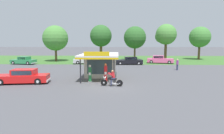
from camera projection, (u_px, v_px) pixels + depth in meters
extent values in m
plane|color=#4C4C51|center=(110.00, 86.00, 19.07)|extent=(300.00, 300.00, 0.00)
cube|color=#3D6B2D|center=(115.00, 59.00, 48.80)|extent=(120.00, 24.00, 0.01)
cube|color=beige|center=(101.00, 65.00, 24.46)|extent=(3.68, 3.73, 2.74)
cube|color=#384C56|center=(100.00, 67.00, 22.63)|extent=(2.95, 0.05, 1.75)
cube|color=silver|center=(100.00, 55.00, 22.88)|extent=(4.38, 7.05, 0.16)
cube|color=gold|center=(100.00, 56.00, 22.91)|extent=(4.38, 7.05, 0.18)
cube|color=gold|center=(97.00, 54.00, 19.38)|extent=(2.58, 0.08, 0.44)
cylinder|color=black|center=(114.00, 71.00, 19.92)|extent=(0.12, 0.12, 2.74)
cylinder|color=black|center=(80.00, 70.00, 20.03)|extent=(0.12, 0.12, 2.74)
cube|color=slate|center=(90.00, 82.00, 20.79)|extent=(0.44, 0.44, 0.10)
cylinder|color=#1E6B33|center=(90.00, 74.00, 20.69)|extent=(0.34, 0.34, 1.51)
cube|color=white|center=(90.00, 74.00, 20.50)|extent=(0.22, 0.02, 0.28)
sphere|color=white|center=(90.00, 66.00, 20.57)|extent=(0.26, 0.26, 0.26)
cube|color=slate|center=(106.00, 82.00, 20.74)|extent=(0.44, 0.44, 0.10)
cylinder|color=red|center=(106.00, 74.00, 20.63)|extent=(0.34, 0.34, 1.66)
cube|color=white|center=(106.00, 73.00, 20.44)|extent=(0.22, 0.02, 0.28)
sphere|color=orange|center=(106.00, 65.00, 20.50)|extent=(0.26, 0.26, 0.26)
cylinder|color=black|center=(104.00, 83.00, 19.03)|extent=(0.65, 0.19, 0.64)
cylinder|color=silver|center=(104.00, 83.00, 19.03)|extent=(0.18, 0.14, 0.16)
cylinder|color=black|center=(120.00, 83.00, 18.77)|extent=(0.65, 0.19, 0.64)
cylinder|color=silver|center=(120.00, 83.00, 18.77)|extent=(0.18, 0.14, 0.16)
ellipsoid|color=black|center=(111.00, 78.00, 18.85)|extent=(0.59, 0.32, 0.24)
cube|color=#59595E|center=(111.00, 82.00, 18.89)|extent=(0.47, 0.30, 0.36)
cube|color=black|center=(114.00, 79.00, 18.80)|extent=(0.51, 0.32, 0.10)
cylinder|color=silver|center=(105.00, 80.00, 18.97)|extent=(0.38, 0.12, 0.71)
cylinder|color=silver|center=(106.00, 76.00, 18.90)|extent=(0.13, 0.70, 0.04)
sphere|color=silver|center=(105.00, 78.00, 18.94)|extent=(0.16, 0.16, 0.16)
cube|color=black|center=(119.00, 82.00, 18.76)|extent=(0.46, 0.24, 0.12)
cylinder|color=silver|center=(115.00, 84.00, 18.71)|extent=(0.71, 0.18, 0.18)
cube|color=#2D3351|center=(113.00, 78.00, 18.81)|extent=(0.44, 0.39, 0.14)
cylinder|color=#2D3351|center=(111.00, 83.00, 18.73)|extent=(0.15, 0.25, 0.56)
cylinder|color=#2D3351|center=(112.00, 82.00, 19.05)|extent=(0.15, 0.25, 0.56)
cylinder|color=#B21E23|center=(113.00, 75.00, 18.77)|extent=(0.45, 0.37, 0.60)
sphere|color=#9E704C|center=(112.00, 71.00, 18.73)|extent=(0.22, 0.22, 0.22)
cylinder|color=#B21E23|center=(110.00, 75.00, 18.61)|extent=(0.54, 0.16, 0.31)
cylinder|color=#B21E23|center=(111.00, 74.00, 19.00)|extent=(0.54, 0.16, 0.31)
cube|color=red|center=(22.00, 78.00, 20.20)|extent=(5.50, 2.61, 0.71)
cube|color=red|center=(24.00, 72.00, 20.14)|extent=(2.49, 1.98, 0.60)
cube|color=#283847|center=(13.00, 72.00, 20.02)|extent=(0.24, 1.49, 0.48)
cube|color=#283847|center=(21.00, 73.00, 19.32)|extent=(1.93, 0.29, 0.45)
cube|color=#283847|center=(27.00, 71.00, 20.96)|extent=(1.93, 0.29, 0.45)
cube|color=silver|center=(49.00, 80.00, 20.50)|extent=(0.36, 1.83, 0.18)
cylinder|color=black|center=(0.00, 82.00, 19.15)|extent=(0.68, 0.29, 0.66)
cylinder|color=silver|center=(0.00, 82.00, 19.15)|extent=(0.32, 0.26, 0.30)
cylinder|color=black|center=(8.00, 79.00, 20.93)|extent=(0.68, 0.29, 0.66)
cylinder|color=silver|center=(8.00, 79.00, 20.93)|extent=(0.32, 0.26, 0.30)
cylinder|color=black|center=(38.00, 81.00, 19.52)|extent=(0.68, 0.29, 0.66)
cylinder|color=silver|center=(38.00, 81.00, 19.52)|extent=(0.32, 0.26, 0.30)
cylinder|color=black|center=(42.00, 78.00, 21.30)|extent=(0.68, 0.29, 0.66)
cylinder|color=silver|center=(42.00, 78.00, 21.30)|extent=(0.32, 0.26, 0.30)
cube|color=#E55993|center=(160.00, 60.00, 39.26)|extent=(5.39, 2.79, 0.80)
cube|color=#E55993|center=(158.00, 57.00, 39.26)|extent=(2.40, 1.96, 0.60)
cube|color=#283847|center=(164.00, 57.00, 39.01)|extent=(0.32, 1.36, 0.48)
cube|color=#283847|center=(158.00, 57.00, 39.99)|extent=(1.78, 0.40, 0.45)
cube|color=#283847|center=(158.00, 57.00, 38.52)|extent=(1.78, 0.40, 0.45)
cube|color=silver|center=(174.00, 62.00, 38.68)|extent=(0.46, 1.67, 0.18)
cube|color=silver|center=(147.00, 61.00, 39.90)|extent=(0.46, 1.67, 0.18)
sphere|color=white|center=(173.00, 60.00, 39.19)|extent=(0.18, 0.18, 0.18)
sphere|color=white|center=(174.00, 61.00, 38.09)|extent=(0.18, 0.18, 0.18)
cylinder|color=black|center=(169.00, 61.00, 39.67)|extent=(0.69, 0.33, 0.66)
cylinder|color=silver|center=(169.00, 61.00, 39.67)|extent=(0.34, 0.28, 0.30)
cylinder|color=black|center=(169.00, 62.00, 38.08)|extent=(0.69, 0.33, 0.66)
cylinder|color=silver|center=(169.00, 62.00, 38.08)|extent=(0.34, 0.28, 0.30)
cylinder|color=black|center=(152.00, 61.00, 40.49)|extent=(0.69, 0.33, 0.66)
cylinder|color=silver|center=(152.00, 61.00, 40.49)|extent=(0.34, 0.28, 0.30)
cylinder|color=black|center=(151.00, 62.00, 38.90)|extent=(0.69, 0.33, 0.66)
cylinder|color=silver|center=(151.00, 62.00, 38.90)|extent=(0.34, 0.28, 0.30)
cube|color=#B7B7BC|center=(87.00, 61.00, 38.58)|extent=(5.51, 2.87, 0.73)
cube|color=#B7B7BC|center=(84.00, 58.00, 38.41)|extent=(2.45, 2.00, 0.52)
cube|color=#283847|center=(90.00, 58.00, 38.60)|extent=(0.34, 1.37, 0.42)
cube|color=#283847|center=(84.00, 57.00, 39.16)|extent=(1.80, 0.42, 0.40)
cube|color=#283847|center=(84.00, 58.00, 37.66)|extent=(1.80, 0.42, 0.40)
cube|color=silver|center=(100.00, 62.00, 39.09)|extent=(0.48, 1.68, 0.18)
cube|color=silver|center=(73.00, 62.00, 38.12)|extent=(0.48, 1.68, 0.18)
sphere|color=white|center=(100.00, 60.00, 39.62)|extent=(0.18, 0.18, 0.18)
sphere|color=white|center=(100.00, 61.00, 38.50)|extent=(0.18, 0.18, 0.18)
cylinder|color=black|center=(95.00, 61.00, 39.74)|extent=(0.69, 0.34, 0.66)
cylinder|color=silver|center=(95.00, 61.00, 39.74)|extent=(0.34, 0.28, 0.30)
cylinder|color=black|center=(96.00, 62.00, 38.12)|extent=(0.69, 0.34, 0.66)
cylinder|color=silver|center=(96.00, 62.00, 38.12)|extent=(0.34, 0.28, 0.30)
cylinder|color=black|center=(78.00, 62.00, 39.09)|extent=(0.69, 0.34, 0.66)
cylinder|color=silver|center=(78.00, 62.00, 39.09)|extent=(0.34, 0.28, 0.30)
cylinder|color=black|center=(78.00, 63.00, 37.47)|extent=(0.69, 0.34, 0.66)
cylinder|color=silver|center=(78.00, 63.00, 37.47)|extent=(0.34, 0.28, 0.30)
cube|color=#2D844C|center=(23.00, 61.00, 37.62)|extent=(4.93, 2.68, 0.71)
cube|color=#2D844C|center=(24.00, 58.00, 37.49)|extent=(2.16, 1.97, 0.60)
cube|color=#283847|center=(20.00, 58.00, 37.68)|extent=(0.30, 1.46, 0.48)
cube|color=#283847|center=(21.00, 58.00, 36.69)|extent=(1.59, 0.31, 0.45)
cube|color=#283847|center=(27.00, 58.00, 38.28)|extent=(1.59, 0.31, 0.45)
cube|color=silver|center=(13.00, 62.00, 38.13)|extent=(0.43, 1.79, 0.18)
cube|color=silver|center=(34.00, 63.00, 37.17)|extent=(0.43, 1.79, 0.18)
sphere|color=white|center=(11.00, 61.00, 37.51)|extent=(0.18, 0.18, 0.18)
sphere|color=white|center=(15.00, 61.00, 38.68)|extent=(0.18, 0.18, 0.18)
cylinder|color=black|center=(13.00, 63.00, 37.11)|extent=(0.68, 0.31, 0.66)
cylinder|color=silver|center=(13.00, 63.00, 37.11)|extent=(0.33, 0.27, 0.30)
cylinder|color=black|center=(19.00, 62.00, 38.83)|extent=(0.68, 0.31, 0.66)
cylinder|color=silver|center=(19.00, 62.00, 38.83)|extent=(0.33, 0.27, 0.30)
cylinder|color=black|center=(28.00, 63.00, 36.46)|extent=(0.68, 0.31, 0.66)
cylinder|color=silver|center=(28.00, 63.00, 36.46)|extent=(0.33, 0.27, 0.30)
cylinder|color=black|center=(34.00, 62.00, 38.18)|extent=(0.68, 0.31, 0.66)
cylinder|color=silver|center=(34.00, 62.00, 38.18)|extent=(0.33, 0.27, 0.30)
cube|color=black|center=(129.00, 62.00, 37.20)|extent=(5.22, 2.21, 0.71)
cube|color=black|center=(131.00, 58.00, 37.13)|extent=(2.38, 1.81, 0.56)
cube|color=#283847|center=(125.00, 58.00, 37.10)|extent=(0.13, 1.49, 0.45)
cube|color=#283847|center=(131.00, 59.00, 36.31)|extent=(1.95, 0.14, 0.42)
cube|color=#283847|center=(130.00, 58.00, 37.94)|extent=(1.95, 0.14, 0.42)
cube|color=silver|center=(116.00, 63.00, 37.16)|extent=(0.23, 1.82, 0.18)
cube|color=silver|center=(142.00, 63.00, 37.30)|extent=(0.23, 1.82, 0.18)
sphere|color=white|center=(116.00, 62.00, 36.52)|extent=(0.18, 0.18, 0.18)
sphere|color=white|center=(115.00, 61.00, 37.73)|extent=(0.18, 0.18, 0.18)
cylinder|color=black|center=(120.00, 63.00, 36.29)|extent=(0.67, 0.24, 0.66)
cylinder|color=silver|center=(120.00, 63.00, 36.29)|extent=(0.31, 0.24, 0.30)
cylinder|color=black|center=(120.00, 62.00, 38.07)|extent=(0.67, 0.24, 0.66)
cylinder|color=silver|center=(120.00, 62.00, 38.07)|extent=(0.31, 0.24, 0.30)
cylinder|color=black|center=(139.00, 63.00, 36.39)|extent=(0.67, 0.24, 0.66)
cylinder|color=silver|center=(139.00, 63.00, 36.39)|extent=(0.31, 0.24, 0.30)
cylinder|color=black|center=(137.00, 62.00, 38.16)|extent=(0.67, 0.24, 0.66)
cylinder|color=silver|center=(137.00, 62.00, 38.16)|extent=(0.31, 0.24, 0.30)
cylinder|color=#2D3351|center=(177.00, 67.00, 29.63)|extent=(0.26, 0.26, 0.88)
cylinder|color=#8C338C|center=(177.00, 62.00, 29.54)|extent=(0.34, 0.34, 0.62)
sphere|color=beige|center=(178.00, 60.00, 29.48)|extent=(0.24, 0.24, 0.24)
cylinder|color=brown|center=(98.00, 66.00, 32.00)|extent=(0.26, 0.26, 0.77)
cylinder|color=black|center=(98.00, 62.00, 31.91)|extent=(0.34, 0.34, 0.55)
sphere|color=#9E704C|center=(98.00, 59.00, 31.86)|extent=(0.21, 0.21, 0.21)
cylinder|color=beige|center=(98.00, 59.00, 31.85)|extent=(0.33, 0.33, 0.02)
cylinder|color=brown|center=(56.00, 54.00, 43.27)|extent=(0.49, 0.49, 3.05)
sphere|color=#4C893D|center=(55.00, 38.00, 42.80)|extent=(5.58, 5.58, 5.58)
cylinder|color=brown|center=(199.00, 52.00, 47.29)|extent=(0.52, 0.52, 3.60)
sphere|color=#427F38|center=(200.00, 37.00, 46.82)|extent=(5.01, 5.01, 5.01)
cylinder|color=brown|center=(165.00, 51.00, 45.12)|extent=(0.60, 0.60, 4.26)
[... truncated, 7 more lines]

